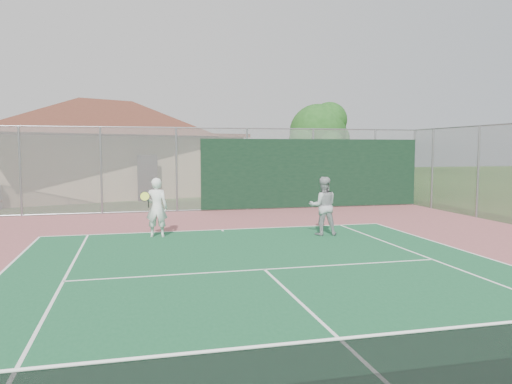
% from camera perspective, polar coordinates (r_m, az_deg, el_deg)
% --- Properties ---
extents(tennis_net, '(11.85, 0.08, 1.10)m').
position_cam_1_polar(tennis_net, '(5.19, 20.33, -19.52)').
color(tennis_net, gray).
rests_on(tennis_net, ground).
extents(back_fence, '(20.08, 0.11, 3.53)m').
position_cam_1_polar(back_fence, '(21.44, -0.75, 2.40)').
color(back_fence, gray).
rests_on(back_fence, ground).
extents(side_fence_right, '(0.08, 9.00, 3.50)m').
position_cam_1_polar(side_fence_right, '(20.75, 24.04, 2.11)').
color(side_fence_right, gray).
rests_on(side_fence_right, ground).
extents(clubhouse, '(16.83, 13.74, 6.28)m').
position_cam_1_polar(clubhouse, '(30.00, -16.81, 5.83)').
color(clubhouse, tan).
rests_on(clubhouse, ground).
extents(tree, '(3.71, 3.52, 5.18)m').
position_cam_1_polar(tree, '(27.88, 7.26, 6.53)').
color(tree, '#351F13').
rests_on(tree, ground).
extents(player_white_front, '(0.87, 0.72, 1.76)m').
position_cam_1_polar(player_white_front, '(15.05, -11.32, -1.79)').
color(player_white_front, white).
rests_on(player_white_front, ground).
extents(player_grey_back, '(0.96, 0.81, 1.77)m').
position_cam_1_polar(player_grey_back, '(15.24, 7.67, -1.66)').
color(player_grey_back, '#A2A4A7').
rests_on(player_grey_back, ground).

